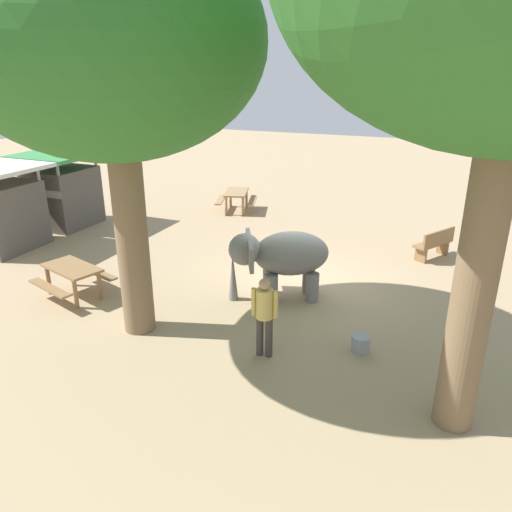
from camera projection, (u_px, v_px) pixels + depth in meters
ground_plane at (296, 286)px, 12.46m from camera, size 60.00×60.00×0.00m
elephant at (281, 257)px, 11.47m from camera, size 1.99×2.35×1.67m
person_handler at (265, 312)px, 9.14m from camera, size 0.32×0.51×1.62m
shade_tree_secondary at (113, 44)px, 8.45m from camera, size 5.81×5.33×7.70m
wooden_bench at (435, 243)px, 14.12m from camera, size 1.41×1.06×0.88m
picnic_table_near at (73, 274)px, 11.71m from camera, size 1.85×1.87×0.78m
picnic_table_far at (237, 196)px, 18.80m from camera, size 1.88×1.86×0.78m
market_stall_white at (0, 212)px, 14.72m from camera, size 2.50×2.50×2.52m
market_stall_green at (63, 193)px, 16.96m from camera, size 2.50×2.50×2.52m
feed_bucket at (360, 343)px, 9.57m from camera, size 0.36×0.36×0.32m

